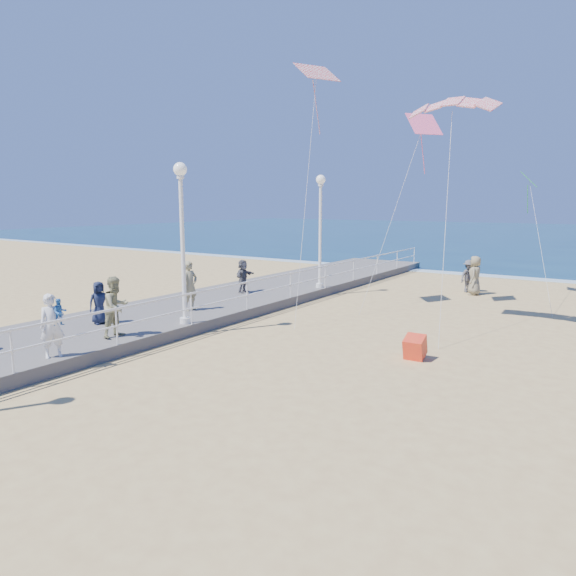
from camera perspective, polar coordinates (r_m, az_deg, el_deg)
The scene contains 20 objects.
ground at distance 14.66m, azimuth 3.81°, elevation -8.15°, with size 160.00×160.00×0.00m, color tan.
ocean at distance 77.56m, azimuth 28.73°, elevation 5.02°, with size 160.00×90.00×0.05m, color #0C344D.
surf_line at distance 33.65m, azimuth 21.58°, elevation 1.26°, with size 160.00×1.20×0.04m, color white.
boardwalk at distance 19.34m, azimuth -15.84°, elevation -3.55°, with size 5.00×44.00×0.40m, color slate.
railing at distance 17.36m, azimuth -10.73°, elevation -1.27°, with size 0.05×42.00×0.55m.
lamp_post_mid at distance 17.30m, azimuth -11.69°, elevation 6.71°, with size 0.44×0.44×5.32m.
lamp_post_far at distance 24.46m, azimuth 3.61°, elevation 7.63°, with size 0.44×0.44×5.32m.
woman_holding_toddler at distance 14.81m, azimuth -24.74°, elevation -3.83°, with size 0.62×0.41×1.70m, color silver.
toddler_held at distance 14.68m, azimuth -24.03°, elevation -2.46°, with size 0.35×0.27×0.71m, color #3579C8.
spectator_1 at distance 16.35m, azimuth -18.55°, elevation -1.99°, with size 0.90×0.70×1.85m, color tan.
spectator_4 at distance 18.33m, azimuth -20.23°, elevation -1.54°, with size 0.70×0.46×1.44m, color #1A2039.
spectator_5 at distance 23.34m, azimuth -5.02°, elevation 1.34°, with size 1.39×0.44×1.50m, color #504F54.
spectator_6 at distance 19.67m, azimuth -10.83°, elevation 0.24°, with size 0.69×0.45×1.88m, color gray.
beach_walker_a at distance 27.16m, azimuth 19.44°, elevation 1.26°, with size 1.06×0.61×1.63m, color #514F54.
beach_walker_c at distance 26.46m, azimuth 20.04°, elevation 1.31°, with size 0.93×0.60×1.90m, color gray.
box_kite at distance 15.17m, azimuth 13.91°, elevation -6.63°, with size 0.55×0.55×0.60m, color red.
kite_parafoil at distance 18.89m, azimuth 17.83°, elevation 19.13°, with size 2.96×0.90×0.30m, color red, non-canonical shape.
kite_diamond_pink at distance 22.41m, azimuth 14.87°, elevation 17.21°, with size 1.27×1.27×0.02m, color #FF5D8C.
kite_diamond_green at distance 27.21m, azimuth 25.22°, elevation 10.84°, with size 1.02×1.02×0.02m, color green.
kite_diamond_redwhite at distance 21.54m, azimuth 3.22°, elevation 22.83°, with size 1.46×1.46×0.02m, color red.
Camera 1 is at (6.96, -12.12, 4.42)m, focal length 32.00 mm.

